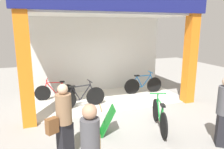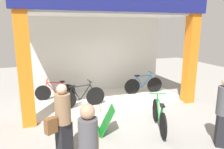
% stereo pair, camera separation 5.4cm
% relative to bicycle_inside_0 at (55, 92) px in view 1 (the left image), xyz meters
% --- Properties ---
extents(ground_plane, '(20.04, 20.04, 0.00)m').
position_rel_bicycle_inside_0_xyz_m(ground_plane, '(1.86, -1.97, -0.34)').
color(ground_plane, gray).
rests_on(ground_plane, ground).
extents(shop_facade, '(6.22, 2.97, 4.06)m').
position_rel_bicycle_inside_0_xyz_m(shop_facade, '(1.86, -0.56, 1.84)').
color(shop_facade, beige).
rests_on(shop_facade, ground).
extents(bicycle_inside_0, '(1.53, 0.42, 0.85)m').
position_rel_bicycle_inside_0_xyz_m(bicycle_inside_0, '(0.00, 0.00, 0.00)').
color(bicycle_inside_0, black).
rests_on(bicycle_inside_0, ground).
extents(bicycle_inside_1, '(1.69, 0.47, 0.93)m').
position_rel_bicycle_inside_0_xyz_m(bicycle_inside_1, '(3.62, -0.46, 0.03)').
color(bicycle_inside_1, black).
rests_on(bicycle_inside_1, ground).
extents(bicycle_inside_2, '(1.74, 0.48, 0.96)m').
position_rel_bicycle_inside_0_xyz_m(bicycle_inside_2, '(0.76, -1.16, 0.04)').
color(bicycle_inside_2, black).
rests_on(bicycle_inside_2, ground).
extents(bicycle_parked_0, '(0.67, 1.63, 0.95)m').
position_rel_bicycle_inside_0_xyz_m(bicycle_parked_0, '(2.44, -3.51, 0.04)').
color(bicycle_parked_0, black).
rests_on(bicycle_parked_0, ground).
extents(sandwich_board_sign, '(0.83, 0.67, 0.76)m').
position_rel_bicycle_inside_0_xyz_m(sandwich_board_sign, '(0.82, -3.19, 0.03)').
color(sandwich_board_sign, '#197226').
rests_on(sandwich_board_sign, ground).
extents(pedestrian_1, '(0.64, 0.50, 1.66)m').
position_rel_bicycle_inside_0_xyz_m(pedestrian_1, '(-0.24, -3.90, 0.52)').
color(pedestrian_1, black).
rests_on(pedestrian_1, ground).
extents(pedestrian_2, '(0.59, 0.65, 1.71)m').
position_rel_bicycle_inside_0_xyz_m(pedestrian_2, '(3.39, -4.74, 0.55)').
color(pedestrian_2, black).
rests_on(pedestrian_2, ground).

